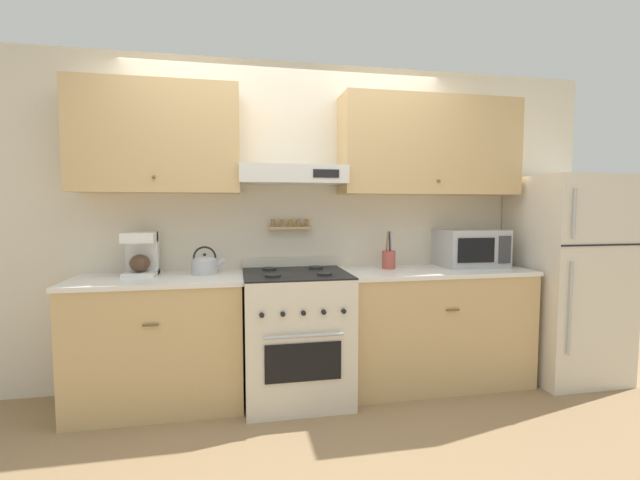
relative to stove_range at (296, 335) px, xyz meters
name	(u,v)px	position (x,y,z in m)	size (l,w,h in m)	color
ground_plane	(301,413)	(0.00, -0.26, -0.47)	(16.00, 16.00, 0.00)	#937551
wall_back	(299,194)	(0.08, 0.31, 1.05)	(5.20, 0.46, 2.55)	beige
counter_left	(160,341)	(-0.97, 0.06, -0.01)	(1.17, 0.62, 0.92)	tan
counter_right	(433,326)	(1.12, 0.06, -0.01)	(1.48, 0.62, 0.92)	tan
stove_range	(296,335)	(0.00, 0.00, 0.00)	(0.75, 0.73, 1.01)	beige
refrigerator	(566,277)	(2.26, -0.01, 0.36)	(0.73, 0.74, 1.66)	beige
tea_kettle	(205,264)	(-0.65, 0.16, 0.52)	(0.25, 0.19, 0.20)	#B7B7BC
coffee_maker	(141,254)	(-1.10, 0.19, 0.60)	(0.22, 0.24, 0.31)	white
microwave	(470,248)	(1.49, 0.17, 0.60)	(0.52, 0.40, 0.30)	#ADAFB5
utensil_crock	(389,259)	(0.77, 0.16, 0.53)	(0.11, 0.11, 0.30)	#B24C42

